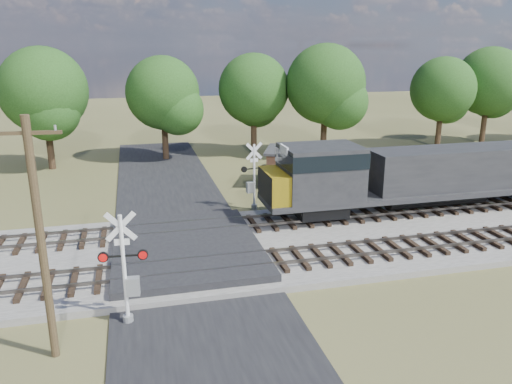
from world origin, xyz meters
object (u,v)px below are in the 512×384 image
object	(u,v)px
utility_pole	(40,236)
equipment_shed	(293,167)
crossing_signal_far	(253,182)
crossing_signal_near	(127,278)

from	to	relation	value
utility_pole	equipment_shed	xyz separation A→B (m)	(14.26, 18.29, -2.88)
crossing_signal_far	equipment_shed	bearing A→B (deg)	-139.98
crossing_signal_far	equipment_shed	xyz separation A→B (m)	(4.25, 4.93, -0.42)
utility_pole	equipment_shed	world-z (taller)	utility_pole
crossing_signal_far	utility_pole	size ratio (longest dim) A/B	0.53
crossing_signal_far	equipment_shed	size ratio (longest dim) A/B	0.83
utility_pole	equipment_shed	distance (m)	23.37
crossing_signal_near	equipment_shed	bearing A→B (deg)	59.57
crossing_signal_near	crossing_signal_far	world-z (taller)	crossing_signal_near
crossing_signal_near	crossing_signal_far	xyz separation A→B (m)	(7.57, 11.89, -0.05)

